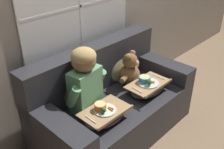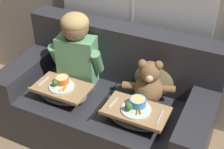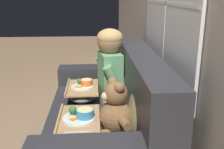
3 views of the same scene
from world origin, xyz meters
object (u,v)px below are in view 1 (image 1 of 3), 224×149
at_px(throw_pillow_behind_teddy, 120,65).
at_px(lap_tray_child, 105,114).
at_px(lap_tray_teddy, 148,87).
at_px(couch, 112,104).
at_px(throw_pillow_behind_child, 76,87).
at_px(teddy_bear, 130,71).
at_px(child_figure, 85,77).

xyz_separation_m(throw_pillow_behind_teddy, lap_tray_child, (-0.67, -0.42, -0.12)).
bearing_deg(lap_tray_teddy, couch, 145.10).
bearing_deg(lap_tray_child, throw_pillow_behind_teddy, 32.14).
relative_size(throw_pillow_behind_child, throw_pillow_behind_teddy, 0.98).
xyz_separation_m(lap_tray_child, lap_tray_teddy, (0.66, 0.00, 0.00)).
distance_m(couch, throw_pillow_behind_teddy, 0.48).
distance_m(teddy_bear, lap_tray_teddy, 0.28).
bearing_deg(lap_tray_child, lap_tray_teddy, 0.04).
height_order(child_figure, lap_tray_teddy, child_figure).
bearing_deg(throw_pillow_behind_child, throw_pillow_behind_teddy, 0.00).
height_order(couch, child_figure, child_figure).
xyz_separation_m(child_figure, lap_tray_child, (-0.00, -0.26, -0.30)).
relative_size(throw_pillow_behind_teddy, lap_tray_child, 0.88).
height_order(throw_pillow_behind_teddy, teddy_bear, teddy_bear).
xyz_separation_m(couch, teddy_bear, (0.33, 0.03, 0.28)).
height_order(throw_pillow_behind_teddy, lap_tray_child, throw_pillow_behind_teddy).
xyz_separation_m(couch, throw_pillow_behind_teddy, (0.33, 0.19, 0.30)).
xyz_separation_m(throw_pillow_behind_teddy, teddy_bear, (0.00, -0.16, -0.01)).
xyz_separation_m(throw_pillow_behind_teddy, child_figure, (-0.66, -0.16, 0.18)).
relative_size(couch, teddy_bear, 4.15).
bearing_deg(lap_tray_child, couch, 34.76).
xyz_separation_m(throw_pillow_behind_child, child_figure, (0.00, -0.16, 0.18)).
bearing_deg(couch, child_figure, 174.71).
distance_m(couch, lap_tray_teddy, 0.44).
distance_m(couch, lap_tray_child, 0.44).
bearing_deg(lap_tray_teddy, lap_tray_child, -179.96).
relative_size(child_figure, lap_tray_teddy, 1.36).
relative_size(couch, lap_tray_child, 3.80).
relative_size(couch, throw_pillow_behind_teddy, 4.34).
distance_m(throw_pillow_behind_teddy, teddy_bear, 0.16).
bearing_deg(lap_tray_teddy, throw_pillow_behind_child, 147.80).
bearing_deg(child_figure, couch, -5.29).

